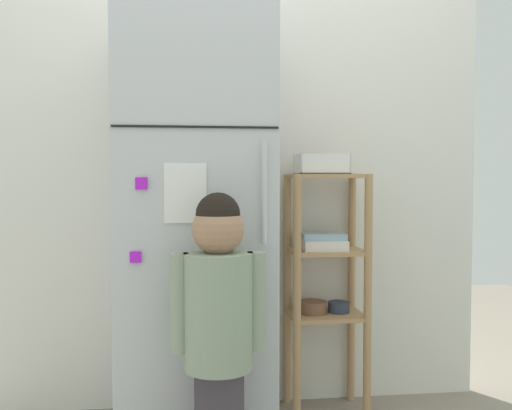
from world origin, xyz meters
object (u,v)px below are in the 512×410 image
object	(u,v)px
child_standing	(218,310)
pantry_shelf_unit	(325,271)
refrigerator	(196,225)
fruit_bin	(323,166)

from	to	relation	value
child_standing	pantry_shelf_unit	distance (m)	0.76
child_standing	pantry_shelf_unit	size ratio (longest dim) A/B	0.94
refrigerator	child_standing	size ratio (longest dim) A/B	1.72
refrigerator	fruit_bin	distance (m)	0.64
refrigerator	pantry_shelf_unit	xyz separation A→B (m)	(0.59, 0.14, -0.23)
pantry_shelf_unit	refrigerator	bearing A→B (deg)	-166.55
pantry_shelf_unit	fruit_bin	world-z (taller)	fruit_bin
pantry_shelf_unit	child_standing	bearing A→B (deg)	-132.55
refrigerator	fruit_bin	world-z (taller)	refrigerator
refrigerator	child_standing	bearing A→B (deg)	-80.39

